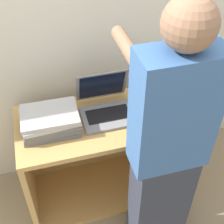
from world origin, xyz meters
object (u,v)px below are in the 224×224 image
Objects in this scene: laptop_open at (106,106)px; person at (166,153)px; laptop_stack_right at (163,102)px; laptop_stack_left at (50,121)px.

person reaches higher than laptop_open.
person is at bearing -111.76° from laptop_stack_right.
laptop_stack_left is at bearing 139.33° from person.
laptop_stack_left is 0.76m from laptop_stack_right.
laptop_open is at bearing 109.36° from person.
laptop_stack_left is 1.02× the size of laptop_stack_right.
laptop_stack_left is 0.75m from person.
laptop_stack_left reaches higher than laptop_stack_right.
laptop_stack_right is (0.76, -0.00, -0.01)m from laptop_stack_left.
laptop_open is at bearing 8.52° from laptop_stack_left.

